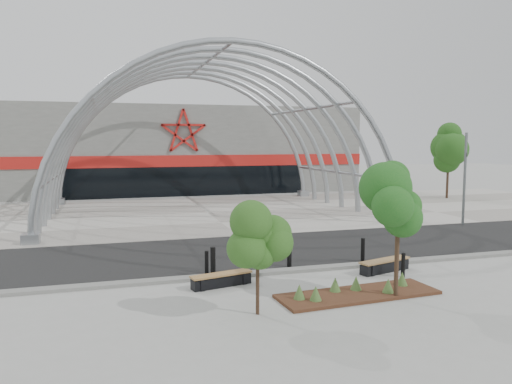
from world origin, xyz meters
The scene contains 18 objects.
ground centered at (0.00, 0.00, 0.00)m, with size 140.00×140.00×0.00m, color #9A9A94.
road centered at (0.00, 3.50, 0.01)m, with size 140.00×7.00×0.02m, color black.
forecourt centered at (0.00, 15.50, 0.02)m, with size 60.00×17.00×0.04m, color gray.
kerb centered at (0.00, -0.25, 0.06)m, with size 60.00×0.50×0.12m, color slate.
arena_building centered at (0.00, 33.45, 3.99)m, with size 34.00×15.24×8.00m.
vault_canopy centered at (0.00, 15.50, 0.02)m, with size 20.80×15.80×20.36m.
planting_bed centered at (1.07, -3.54, 0.13)m, with size 5.36×1.97×0.56m.
signal_pole centered at (13.31, 6.55, 2.80)m, with size 0.36×0.75×5.36m.
street_tree_0 centered at (-2.42, -4.26, 2.33)m, with size 1.42×1.42×3.24m.
street_tree_1 centered at (2.15, -4.12, 2.93)m, with size 1.72×1.72×4.08m.
bench_0 centered at (-2.81, -1.31, 0.22)m, with size 2.20×0.95×0.45m.
bench_1 centered at (3.50, -1.23, 0.23)m, with size 2.30×1.10×0.47m.
bollard_0 centered at (-2.99, 0.38, 0.43)m, with size 0.14×0.14×0.87m, color black.
bollard_1 centered at (-2.87, -0.21, 0.57)m, with size 0.18×0.18×1.13m, color black.
bollard_2 centered at (0.28, 0.40, 0.54)m, with size 0.17×0.17×1.09m, color black.
bollard_3 centered at (3.74, -2.06, 0.44)m, with size 0.14×0.14×0.89m, color black.
bollard_4 centered at (3.43, 0.35, 0.49)m, with size 0.16×0.16×0.99m, color black.
bg_tree_1 centered at (21.00, 18.00, 4.25)m, with size 2.70×2.70×5.91m.
Camera 1 is at (-6.40, -17.43, 4.96)m, focal length 35.00 mm.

